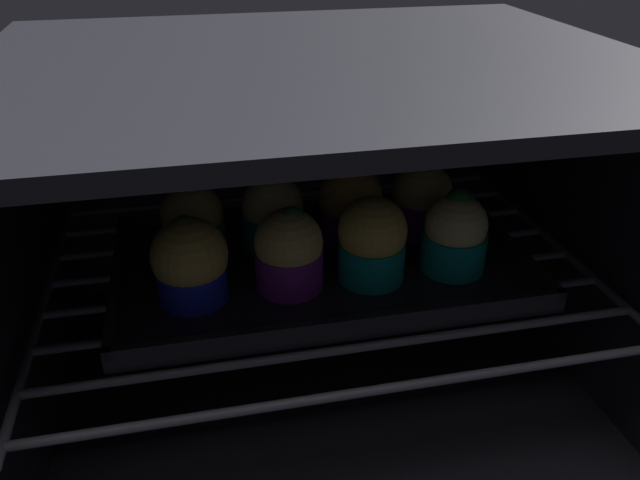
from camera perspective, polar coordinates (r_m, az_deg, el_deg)
The scene contains 11 objects.
oven_cavity at distance 68.30cm, azimuth -0.93°, elevation 1.67°, with size 59.00×47.00×37.00cm.
oven_rack at distance 66.33cm, azimuth -0.18°, elevation -2.58°, with size 54.80×42.00×0.80cm.
baking_tray at distance 64.96cm, azimuth 0.00°, elevation -2.19°, with size 40.77×24.20×2.20cm.
muffin_row0_col0 at distance 58.14cm, azimuth -11.56°, elevation -1.99°, with size 6.94×6.94×8.14cm.
muffin_row0_col1 at distance 58.72cm, azimuth -2.79°, elevation -1.02°, with size 6.37×6.37×8.18cm.
muffin_row0_col2 at distance 60.00cm, azimuth 4.71°, elevation -0.08°, with size 6.54×6.54×8.43cm.
muffin_row0_col3 at distance 62.95cm, azimuth 12.00°, elevation 0.51°, with size 6.35×6.35×8.50cm.
muffin_row1_col0 at distance 65.38cm, azimuth -11.31°, elevation 1.58°, with size 6.35×6.35×8.02cm.
muffin_row1_col1 at distance 65.98cm, azimuth -4.22°, elevation 2.40°, with size 6.35×6.35×8.12cm.
muffin_row1_col2 at distance 67.53cm, azimuth 2.72°, elevation 3.31°, with size 6.83×6.83×8.14cm.
muffin_row1_col3 at distance 69.74cm, azimuth 9.07°, elevation 3.62°, with size 6.52×6.52×7.87cm.
Camera 1 is at (-11.86, -33.40, 48.08)cm, focal length 35.71 mm.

